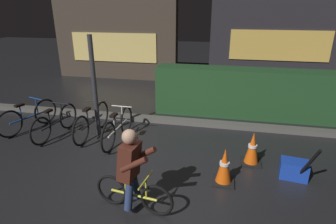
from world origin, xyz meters
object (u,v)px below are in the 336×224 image
at_px(parked_bike_leftmost, 28,117).
at_px(traffic_cone_far, 252,149).
at_px(parked_bike_center_right, 118,127).
at_px(cyclist, 132,170).
at_px(parked_bike_left_mid, 55,122).
at_px(street_post, 94,88).
at_px(blue_crate, 294,169).
at_px(traffic_cone_near, 224,166).
at_px(closed_umbrella, 307,166).
at_px(parked_bike_center_left, 92,121).

bearing_deg(parked_bike_leftmost, traffic_cone_far, -77.74).
bearing_deg(parked_bike_center_right, cyclist, -150.96).
height_order(parked_bike_leftmost, parked_bike_left_mid, parked_bike_leftmost).
bearing_deg(street_post, parked_bike_left_mid, -164.04).
bearing_deg(parked_bike_left_mid, parked_bike_leftmost, 84.66).
distance_m(parked_bike_center_right, blue_crate, 3.47).
bearing_deg(traffic_cone_near, street_post, 155.26).
bearing_deg(blue_crate, street_post, 167.25).
distance_m(blue_crate, closed_umbrella, 0.36).
bearing_deg(traffic_cone_far, traffic_cone_near, -124.41).
distance_m(parked_bike_center_left, blue_crate, 4.17).
height_order(traffic_cone_far, closed_umbrella, closed_umbrella).
bearing_deg(street_post, parked_bike_center_left, -143.85).
height_order(street_post, parked_bike_center_right, street_post).
height_order(traffic_cone_near, blue_crate, traffic_cone_near).
height_order(parked_bike_left_mid, parked_bike_center_left, parked_bike_center_left).
xyz_separation_m(parked_bike_left_mid, parked_bike_center_left, (0.80, 0.18, 0.02)).
bearing_deg(parked_bike_center_right, traffic_cone_far, -94.98).
xyz_separation_m(parked_bike_center_right, blue_crate, (3.40, -0.66, -0.18)).
xyz_separation_m(street_post, traffic_cone_far, (3.31, -0.59, -0.80)).
distance_m(street_post, traffic_cone_far, 3.46).
height_order(street_post, closed_umbrella, street_post).
distance_m(parked_bike_leftmost, parked_bike_center_left, 1.60).
relative_size(parked_bike_leftmost, traffic_cone_near, 2.40).
xyz_separation_m(parked_bike_left_mid, closed_umbrella, (4.99, -0.89, 0.07)).
height_order(parked_bike_left_mid, parked_bike_center_right, parked_bike_center_right).
distance_m(parked_bike_left_mid, traffic_cone_far, 4.22).
distance_m(parked_bike_center_right, traffic_cone_near, 2.48).
bearing_deg(parked_bike_left_mid, traffic_cone_near, -99.41).
relative_size(traffic_cone_far, closed_umbrella, 0.74).
relative_size(parked_bike_leftmost, parked_bike_left_mid, 0.98).
relative_size(traffic_cone_near, traffic_cone_far, 0.99).
bearing_deg(street_post, parked_bike_center_right, -22.93).
relative_size(parked_bike_left_mid, parked_bike_center_left, 0.94).
distance_m(street_post, blue_crate, 4.19).
bearing_deg(traffic_cone_near, parked_bike_center_right, 154.80).
height_order(parked_bike_leftmost, parked_bike_center_right, parked_bike_center_right).
bearing_deg(closed_umbrella, traffic_cone_near, -105.03).
bearing_deg(parked_bike_center_left, traffic_cone_far, -96.61).
bearing_deg(street_post, closed_umbrella, -15.71).
xyz_separation_m(traffic_cone_near, cyclist, (-1.25, -0.90, 0.33)).
bearing_deg(traffic_cone_far, parked_bike_left_mid, 175.53).
relative_size(parked_bike_leftmost, parked_bike_center_left, 0.93).
xyz_separation_m(parked_bike_leftmost, parked_bike_center_right, (2.27, -0.15, 0.00)).
relative_size(traffic_cone_far, cyclist, 0.50).
distance_m(street_post, traffic_cone_near, 3.21).
distance_m(parked_bike_leftmost, parked_bike_left_mid, 0.82).
xyz_separation_m(parked_bike_left_mid, traffic_cone_near, (3.72, -1.04, -0.02)).
bearing_deg(closed_umbrella, traffic_cone_far, -147.65).
distance_m(parked_bike_leftmost, cyclist, 3.90).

